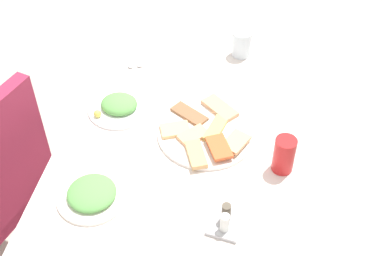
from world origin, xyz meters
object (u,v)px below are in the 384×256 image
(soda_can, at_px, (284,155))
(drinking_glass, at_px, (242,44))
(salad_plate_rice, at_px, (92,194))
(condiment_caddy, at_px, (225,222))
(salad_plate_greens, at_px, (119,106))
(dining_table, at_px, (183,153))
(spoon, at_px, (129,53))
(pide_platter, at_px, (206,132))
(fork, at_px, (138,54))
(paper_napkin, at_px, (134,54))

(soda_can, bearing_deg, drinking_glass, 17.72)
(salad_plate_rice, xyz_separation_m, condiment_caddy, (-0.04, -0.39, 0.01))
(salad_plate_greens, bearing_deg, dining_table, -110.12)
(dining_table, distance_m, soda_can, 0.37)
(soda_can, relative_size, drinking_glass, 1.20)
(spoon, bearing_deg, soda_can, -147.43)
(spoon, bearing_deg, drinking_glass, -98.92)
(dining_table, xyz_separation_m, salad_plate_rice, (-0.30, 0.21, 0.11))
(soda_can, bearing_deg, spoon, 50.81)
(pide_platter, distance_m, salad_plate_rice, 0.43)
(pide_platter, xyz_separation_m, spoon, (0.39, 0.36, -0.01))
(dining_table, relative_size, soda_can, 9.18)
(drinking_glass, distance_m, spoon, 0.44)
(dining_table, bearing_deg, fork, 31.57)
(paper_napkin, height_order, condiment_caddy, condiment_caddy)
(dining_table, xyz_separation_m, pide_platter, (0.01, -0.08, 0.10))
(drinking_glass, xyz_separation_m, paper_napkin, (-0.07, 0.41, -0.05))
(spoon, bearing_deg, salad_plate_greens, 170.19)
(paper_napkin, distance_m, spoon, 0.02)
(drinking_glass, xyz_separation_m, condiment_caddy, (-0.82, -0.04, -0.03))
(condiment_caddy, bearing_deg, pide_platter, 16.53)
(salad_plate_greens, distance_m, paper_napkin, 0.32)
(pide_platter, distance_m, drinking_glass, 0.47)
(fork, relative_size, spoon, 0.87)
(salad_plate_rice, bearing_deg, soda_can, -69.13)
(dining_table, height_order, drinking_glass, drinking_glass)
(dining_table, bearing_deg, spoon, 35.11)
(pide_platter, height_order, spoon, pide_platter)
(dining_table, height_order, fork, fork)
(pide_platter, relative_size, spoon, 1.89)
(salad_plate_rice, bearing_deg, condiment_caddy, -95.51)
(soda_can, height_order, spoon, soda_can)
(dining_table, relative_size, fork, 6.86)
(soda_can, height_order, condiment_caddy, soda_can)
(fork, bearing_deg, dining_table, -166.42)
(pide_platter, bearing_deg, drinking_glass, -8.45)
(spoon, bearing_deg, pide_platter, -155.58)
(salad_plate_greens, distance_m, fork, 0.32)
(salad_plate_greens, bearing_deg, soda_can, -107.81)
(salad_plate_rice, height_order, spoon, salad_plate_rice)
(pide_platter, bearing_deg, salad_plate_rice, 137.24)
(drinking_glass, relative_size, paper_napkin, 0.72)
(drinking_glass, bearing_deg, salad_plate_greens, 135.38)
(drinking_glass, relative_size, spoon, 0.54)
(drinking_glass, height_order, spoon, drinking_glass)
(salad_plate_greens, bearing_deg, drinking_glass, -44.62)
(paper_napkin, xyz_separation_m, condiment_caddy, (-0.75, -0.45, 0.02))
(pide_platter, xyz_separation_m, condiment_caddy, (-0.35, -0.10, 0.01))
(salad_plate_rice, relative_size, soda_can, 1.71)
(paper_napkin, xyz_separation_m, spoon, (0.00, 0.02, 0.00))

